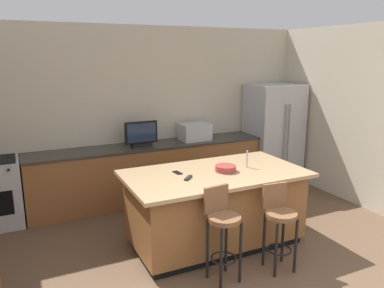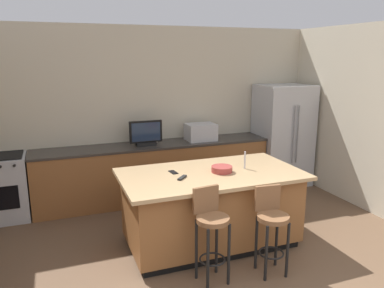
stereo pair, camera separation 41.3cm
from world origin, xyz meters
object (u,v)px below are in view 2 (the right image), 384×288
object	(u,v)px
microwave	(201,132)
tv_monitor	(146,134)
kitchen_island	(211,208)
tv_remote	(182,178)
bar_stool_right	(271,223)
cell_phone	(173,172)
fruit_bowl	(222,169)
refrigerator	(283,135)
bar_stool_left	(211,227)

from	to	relation	value
microwave	tv_monitor	distance (m)	0.95
kitchen_island	tv_remote	xyz separation A→B (m)	(-0.40, -0.09, 0.47)
bar_stool_right	kitchen_island	bearing A→B (deg)	118.75
cell_phone	tv_remote	size ratio (longest dim) A/B	0.88
tv_monitor	fruit_bowl	distance (m)	1.77
refrigerator	tv_monitor	size ratio (longest dim) A/B	3.51
refrigerator	tv_remote	bearing A→B (deg)	-145.37
microwave	tv_remote	size ratio (longest dim) A/B	2.82
cell_phone	bar_stool_left	bearing A→B (deg)	-89.77
tv_remote	bar_stool_left	bearing A→B (deg)	-38.29
refrigerator	cell_phone	xyz separation A→B (m)	(-2.55, -1.49, 0.03)
cell_phone	tv_monitor	bearing A→B (deg)	81.67
tv_monitor	cell_phone	bearing A→B (deg)	-91.31
refrigerator	tv_remote	size ratio (longest dim) A/B	10.63
microwave	fruit_bowl	size ratio (longest dim) A/B	1.88
tv_monitor	fruit_bowl	xyz separation A→B (m)	(0.52, -1.69, -0.14)
microwave	cell_phone	distance (m)	1.84
tv_monitor	bar_stool_left	distance (m)	2.45
refrigerator	tv_monitor	bearing A→B (deg)	179.83
refrigerator	tv_monitor	world-z (taller)	refrigerator
microwave	tv_remote	xyz separation A→B (m)	(-0.95, -1.80, -0.13)
refrigerator	microwave	size ratio (longest dim) A/B	3.76
kitchen_island	refrigerator	bearing A→B (deg)	37.89
microwave	tv_monitor	size ratio (longest dim) A/B	0.93
refrigerator	bar_stool_left	world-z (taller)	refrigerator
kitchen_island	bar_stool_left	bearing A→B (deg)	-113.24
kitchen_island	bar_stool_right	size ratio (longest dim) A/B	2.30
microwave	fruit_bowl	xyz separation A→B (m)	(-0.42, -1.74, -0.10)
bar_stool_left	bar_stool_right	size ratio (longest dim) A/B	1.05
kitchen_island	refrigerator	world-z (taller)	refrigerator
refrigerator	fruit_bowl	world-z (taller)	refrigerator
kitchen_island	tv_remote	world-z (taller)	tv_remote
bar_stool_right	fruit_bowl	xyz separation A→B (m)	(-0.22, 0.78, 0.40)
refrigerator	kitchen_island	bearing A→B (deg)	-142.11
microwave	bar_stool_right	size ratio (longest dim) A/B	0.50
bar_stool_left	cell_phone	size ratio (longest dim) A/B	6.68
refrigerator	bar_stool_right	distance (m)	3.05
refrigerator	cell_phone	distance (m)	2.95
refrigerator	bar_stool_left	xyz separation A→B (m)	(-2.44, -2.39, -0.30)
tv_remote	cell_phone	bearing A→B (deg)	140.31
bar_stool_left	cell_phone	world-z (taller)	bar_stool_left
bar_stool_left	bar_stool_right	world-z (taller)	bar_stool_left
kitchen_island	microwave	world-z (taller)	microwave
bar_stool_left	tv_remote	world-z (taller)	bar_stool_left
bar_stool_right	cell_phone	bearing A→B (deg)	134.21
kitchen_island	fruit_bowl	bearing A→B (deg)	-13.20
refrigerator	cell_phone	bearing A→B (deg)	-149.68
refrigerator	bar_stool_left	distance (m)	3.42
cell_phone	kitchen_island	bearing A→B (deg)	-27.19
bar_stool_right	bar_stool_left	bearing A→B (deg)	178.95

